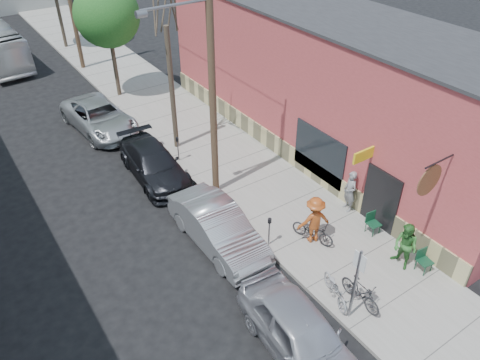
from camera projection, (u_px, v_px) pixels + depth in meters
ground at (225, 280)px, 16.30m from camera, size 120.00×120.00×0.00m
sidewalk at (181, 122)px, 25.64m from camera, size 4.50×58.00×0.15m
cafe_building at (327, 84)px, 21.91m from camera, size 6.60×20.20×6.61m
sign_post at (356, 279)px, 13.89m from camera, size 0.07×0.45×2.80m
parking_meter_near at (269, 227)px, 17.08m from camera, size 0.14×0.14×1.24m
parking_meter_far at (178, 145)px, 21.84m from camera, size 0.14×0.14×1.24m
utility_pole_near at (210, 76)px, 17.32m from camera, size 3.57×0.28×10.00m
tree_bare at (172, 90)px, 21.69m from camera, size 0.24×0.24×5.99m
tree_leafy_mid at (107, 15)px, 25.65m from camera, size 3.60×3.60×6.55m
patio_chair_a at (374, 224)px, 17.85m from camera, size 0.55×0.55×0.88m
patio_chair_b at (425, 261)px, 16.21m from camera, size 0.57×0.57×0.88m
patron_grey at (350, 191)px, 18.76m from camera, size 0.59×0.75×1.82m
patron_green at (405, 246)px, 16.13m from camera, size 0.76×0.94×1.84m
cyclist at (314, 220)px, 17.20m from camera, size 1.42×1.07×1.95m
cyclist_bike at (313, 231)px, 17.50m from camera, size 1.14×1.82×0.90m
parked_bike_a at (361, 292)px, 14.99m from camera, size 0.51×1.68×1.00m
parked_bike_b at (336, 289)px, 15.19m from camera, size 1.12×1.78×0.88m
car_0 at (301, 334)px, 13.49m from camera, size 2.34×4.96×1.64m
car_1 at (218, 227)px, 17.35m from camera, size 1.74×4.89×1.61m
car_2 at (154, 164)px, 21.05m from camera, size 2.30×5.05×1.43m
car_3 at (99, 117)px, 24.65m from camera, size 2.94×5.58×1.50m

